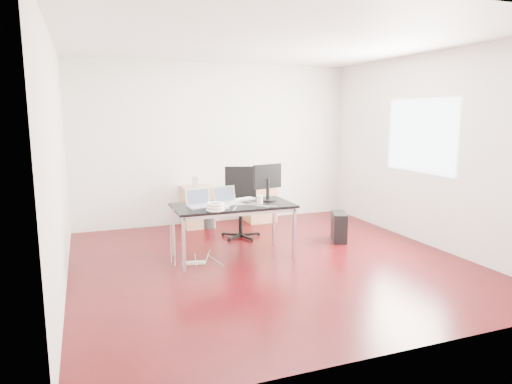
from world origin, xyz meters
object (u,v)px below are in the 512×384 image
object	(u,v)px
office_chair	(241,199)
filing_cabinet_right	(259,202)
desk	(233,208)
filing_cabinet_left	(198,207)
pc_tower	(339,227)

from	to	relation	value
office_chair	filing_cabinet_right	xyz separation A→B (m)	(0.65, 0.86, -0.26)
desk	filing_cabinet_right	distance (m)	2.16
filing_cabinet_right	office_chair	bearing A→B (deg)	-127.22
desk	filing_cabinet_left	size ratio (longest dim) A/B	2.29
desk	filing_cabinet_right	size ratio (longest dim) A/B	2.29
filing_cabinet_left	desk	bearing A→B (deg)	-88.38
filing_cabinet_left	filing_cabinet_right	bearing A→B (deg)	0.00
desk	pc_tower	size ratio (longest dim) A/B	3.56
office_chair	filing_cabinet_left	bearing A→B (deg)	139.27
office_chair	filing_cabinet_left	size ratio (longest dim) A/B	1.54
office_chair	pc_tower	bearing A→B (deg)	-11.45
pc_tower	office_chair	bearing A→B (deg)	172.29
office_chair	pc_tower	size ratio (longest dim) A/B	2.40
filing_cabinet_right	pc_tower	world-z (taller)	filing_cabinet_right
office_chair	filing_cabinet_right	size ratio (longest dim) A/B	1.54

